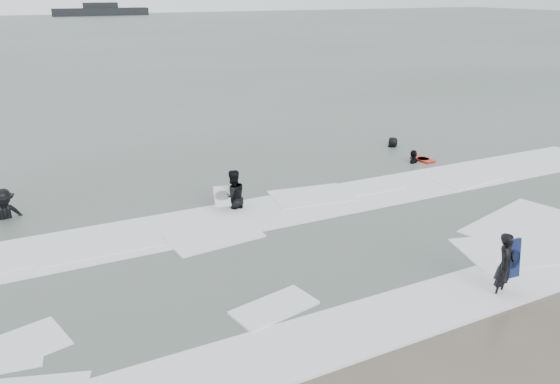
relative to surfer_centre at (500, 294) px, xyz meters
name	(u,v)px	position (x,y,z in m)	size (l,w,h in m)	color
ground	(376,306)	(-2.95, 0.89, 0.00)	(320.00, 320.00, 0.00)	brown
sea	(56,38)	(-2.95, 80.89, 0.06)	(320.00, 320.00, 0.00)	#47544C
surfer_centre	(500,294)	(0.00, 0.00, 0.00)	(0.58, 0.38, 1.60)	black
surfer_wading	(233,209)	(-3.75, 7.75, 0.00)	(0.92, 0.72, 1.90)	black
surfer_breaker	(7,221)	(-10.47, 9.98, 0.00)	(1.23, 0.71, 1.90)	black
surfer_right_near	(413,163)	(4.82, 9.19, 0.00)	(1.01, 0.42, 1.72)	black
surfer_right_far	(392,148)	(5.44, 11.43, 0.00)	(0.81, 0.53, 1.65)	black
surf_foam	(300,241)	(-2.95, 4.59, 0.04)	(30.03, 9.06, 0.09)	white
bodyboards	(377,195)	(0.49, 5.72, 0.50)	(10.13, 9.71, 1.25)	#0E1943
vessel_horizon	(101,11)	(14.30, 149.85, 1.24)	(24.30, 4.34, 3.30)	black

